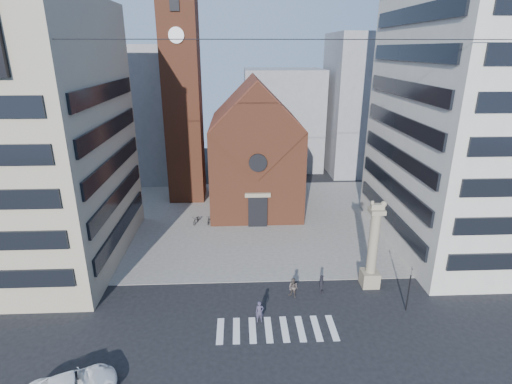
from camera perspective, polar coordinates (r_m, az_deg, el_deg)
ground at (r=36.48m, az=1.60°, el=-16.09°), size 120.00×120.00×0.00m
piazza at (r=53.02m, az=0.13°, el=-3.96°), size 46.00×30.00×0.05m
zebra_crossing at (r=34.14m, az=2.96°, el=-19.00°), size 10.20×3.20×0.01m
church at (r=56.18m, az=-0.16°, el=6.00°), size 12.00×16.65×18.00m
campanile at (r=58.25m, az=-10.47°, el=13.92°), size 5.50×5.50×31.20m
building_left at (r=45.81m, az=-31.01°, el=6.44°), size 18.00×20.00×26.00m
building_right at (r=49.41m, az=30.21°, el=10.93°), size 18.00×22.00×32.00m
bg_block_left at (r=72.43m, az=-17.00°, el=10.71°), size 16.00×14.00×22.00m
bg_block_mid at (r=75.95m, az=3.79°, el=10.37°), size 14.00×12.00×18.00m
bg_block_right at (r=76.07m, az=16.43°, el=11.93°), size 16.00×14.00×24.00m
lion_column at (r=39.08m, az=16.29°, el=-8.37°), size 1.63×1.60×8.68m
traffic_light at (r=37.15m, az=21.04°, el=-12.62°), size 0.13×0.16×4.30m
pedestrian_0 at (r=34.33m, az=0.52°, el=-16.74°), size 0.72×0.51×1.88m
pedestrian_1 at (r=37.33m, az=5.34°, el=-13.48°), size 1.17×1.14×1.90m
pedestrian_2 at (r=38.23m, az=9.32°, el=-12.85°), size 0.70×1.16×1.85m
scooter_0 at (r=52.25m, az=-8.51°, el=-3.92°), size 1.19×2.07×1.03m
scooter_1 at (r=52.07m, az=-6.62°, el=-3.84°), size 1.03×1.98×1.14m
scooter_2 at (r=51.99m, az=-4.71°, el=-3.88°), size 1.19×2.07×1.03m
scooter_3 at (r=51.93m, az=-2.80°, el=-3.79°), size 1.03×1.98×1.14m
scooter_4 at (r=51.97m, az=-0.89°, el=-3.82°), size 1.19×2.07×1.03m
scooter_5 at (r=52.02m, az=1.02°, el=-3.73°), size 1.03×1.98×1.14m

